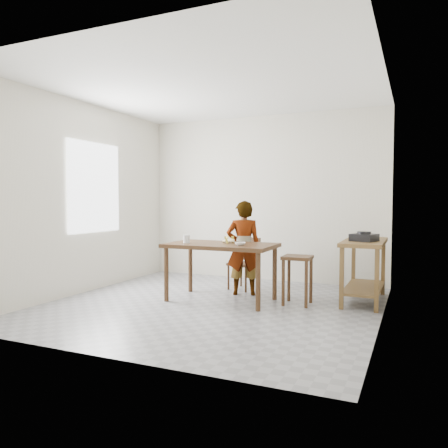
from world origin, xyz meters
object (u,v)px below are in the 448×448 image
at_px(dining_chair, 243,264).
at_px(stool, 297,280).
at_px(prep_counter, 364,271).
at_px(child, 244,248).
at_px(dining_table, 221,272).

bearing_deg(dining_chair, stool, -17.46).
relative_size(prep_counter, child, 0.92).
relative_size(dining_table, child, 1.07).
bearing_deg(prep_counter, stool, -145.71).
height_order(dining_table, child, child).
bearing_deg(prep_counter, dining_table, -157.85).
relative_size(dining_table, dining_chair, 1.84).
xyz_separation_m(prep_counter, dining_chair, (-1.71, 0.09, -0.02)).
xyz_separation_m(dining_table, dining_chair, (0.01, 0.79, 0.00)).
relative_size(dining_table, prep_counter, 1.17).
xyz_separation_m(child, dining_chair, (-0.13, 0.34, -0.27)).
bearing_deg(dining_table, prep_counter, 22.15).
distance_m(child, stool, 0.94).
relative_size(prep_counter, dining_chair, 1.58).
xyz_separation_m(prep_counter, child, (-1.58, -0.25, 0.25)).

